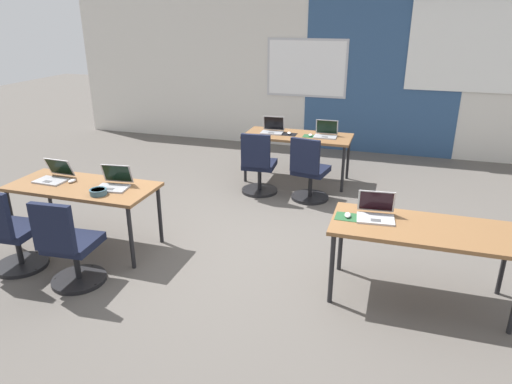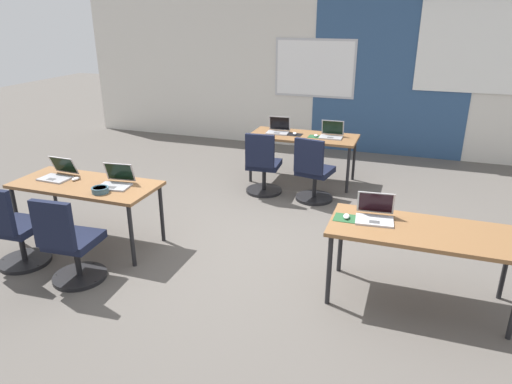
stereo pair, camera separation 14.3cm
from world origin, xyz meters
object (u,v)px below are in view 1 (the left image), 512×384
at_px(laptop_far_left, 273,129).
at_px(chair_far_left, 258,169).
at_px(mouse_near_left_end, 72,181).
at_px(laptop_near_right_inner, 376,213).
at_px(laptop_near_left_end, 54,176).
at_px(desk_far_center, 298,139).
at_px(chair_near_left_end, 11,237).
at_px(snack_bowl, 98,191).
at_px(desk_near_left, 83,190).
at_px(mouse_far_right, 310,135).
at_px(chair_far_right, 309,175).
at_px(desk_near_right, 424,233).
at_px(laptop_far_right, 326,133).
at_px(mouse_far_left, 289,133).
at_px(laptop_near_left_inner, 114,183).
at_px(chair_near_left_inner, 70,250).
at_px(mouse_near_right_inner, 348,215).

distance_m(laptop_far_left, chair_far_left, 0.85).
bearing_deg(mouse_near_left_end, laptop_near_right_inner, 0.67).
height_order(laptop_far_left, mouse_near_left_end, laptop_far_left).
bearing_deg(laptop_near_left_end, desk_far_center, 54.08).
distance_m(chair_near_left_end, snack_bowl, 0.95).
distance_m(desk_near_left, mouse_far_right, 3.39).
relative_size(mouse_far_right, chair_far_right, 0.12).
height_order(chair_far_left, chair_near_left_end, same).
relative_size(desk_near_right, snack_bowl, 9.01).
bearing_deg(laptop_far_right, chair_far_left, -138.52).
distance_m(desk_near_left, laptop_far_right, 3.57).
bearing_deg(laptop_far_left, mouse_near_left_end, -121.86).
bearing_deg(mouse_far_left, laptop_near_left_end, -126.19).
relative_size(mouse_far_left, laptop_near_left_inner, 0.31).
relative_size(laptop_far_right, snack_bowl, 1.90).
bearing_deg(laptop_near_left_end, chair_near_left_inner, -44.49).
bearing_deg(chair_near_left_inner, desk_far_center, -115.26).
height_order(chair_far_left, mouse_near_right_inner, chair_far_left).
height_order(laptop_far_right, laptop_near_right_inner, laptop_far_right).
relative_size(chair_far_left, mouse_near_right_inner, 8.77).
distance_m(desk_far_center, laptop_far_left, 0.42).
xyz_separation_m(chair_near_left_end, snack_bowl, (0.71, 0.51, 0.38)).
bearing_deg(chair_near_left_end, laptop_far_left, -119.66).
height_order(laptop_far_right, mouse_far_right, laptop_far_right).
bearing_deg(laptop_near_left_end, mouse_near_right_inner, 1.39).
relative_size(mouse_far_left, chair_far_right, 0.12).
bearing_deg(chair_near_left_end, desk_far_center, -124.97).
distance_m(desk_far_center, mouse_far_right, 0.21).
bearing_deg(laptop_near_left_end, mouse_near_left_end, 0.75).
height_order(desk_near_right, chair_far_left, chair_far_left).
bearing_deg(laptop_near_left_inner, desk_near_right, -7.84).
bearing_deg(mouse_near_right_inner, mouse_far_right, 107.81).
height_order(desk_near_left, mouse_near_right_inner, mouse_near_right_inner).
relative_size(mouse_far_left, chair_near_left_end, 0.12).
distance_m(mouse_far_left, laptop_near_left_inner, 3.02).
xyz_separation_m(laptop_far_right, snack_bowl, (-1.83, -3.02, -0.01)).
bearing_deg(laptop_far_right, laptop_far_left, 178.50).
relative_size(desk_far_center, mouse_near_left_end, 14.85).
bearing_deg(chair_far_left, chair_near_left_inner, 66.76).
relative_size(mouse_far_left, mouse_far_right, 1.00).
xyz_separation_m(laptop_near_left_end, snack_bowl, (0.73, -0.23, -0.01)).
distance_m(chair_far_left, laptop_far_right, 1.18).
bearing_deg(mouse_far_left, desk_far_center, 3.17).
bearing_deg(laptop_near_left_inner, snack_bowl, -104.61).
bearing_deg(mouse_near_right_inner, mouse_far_left, 113.65).
height_order(mouse_far_right, chair_far_right, chair_far_right).
xyz_separation_m(desk_far_center, chair_far_left, (-0.40, -0.73, -0.28)).
bearing_deg(snack_bowl, mouse_far_left, 66.76).
bearing_deg(mouse_far_left, laptop_near_left_inner, -114.44).
height_order(mouse_far_left, chair_far_left, chair_far_left).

